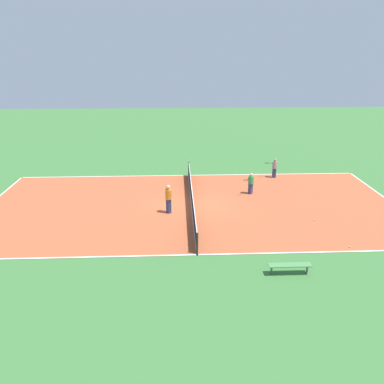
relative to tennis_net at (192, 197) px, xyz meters
The scene contains 9 objects.
ground_plane 0.57m from the tennis_net, ahead, with size 80.00×80.00×0.00m, color #3D7538.
court_surface 0.56m from the tennis_net, ahead, with size 11.71×24.86×0.02m.
tennis_net is the anchor object (origin of this frame).
bench 8.41m from the tennis_net, 153.08° to the right, with size 0.36×1.82×0.45m.
player_baseline_gray 8.04m from the tennis_net, 51.12° to the right, with size 0.41×0.96×1.43m.
player_far_green 4.32m from the tennis_net, 64.80° to the right, with size 0.89×0.90×1.41m.
player_center_orange 1.77m from the tennis_net, 125.78° to the left, with size 0.50×0.50×1.70m.
tennis_ball_right_alley 7.14m from the tennis_net, 109.54° to the right, with size 0.07×0.07×0.07m, color #CCE033.
tennis_ball_far_baseline 9.15m from the tennis_net, 126.66° to the right, with size 0.07×0.07×0.07m, color #CCE033.
Camera 1 is at (-20.88, 0.87, 8.94)m, focal length 35.00 mm.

